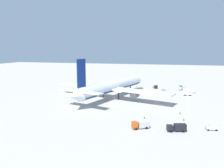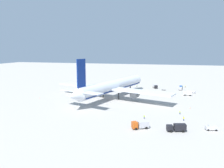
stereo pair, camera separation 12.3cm
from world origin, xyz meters
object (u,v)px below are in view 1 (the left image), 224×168
(airliner, at_px, (112,86))
(service_van, at_px, (212,127))
(service_truck_4, at_px, (188,93))
(service_truck_2, at_px, (140,125))
(service_truck_3, at_px, (155,86))
(ground_worker_3, at_px, (180,112))
(baggage_cart_0, at_px, (164,90))
(baggage_cart_1, at_px, (194,92))
(traffic_cone_2, at_px, (79,85))
(ground_worker_4, at_px, (137,86))
(service_truck_1, at_px, (181,88))
(traffic_cone_1, at_px, (190,108))
(service_truck_0, at_px, (177,127))
(traffic_cone_0, at_px, (40,98))
(ground_worker_1, at_px, (183,86))
(ground_worker_5, at_px, (184,119))
(ground_worker_2, at_px, (144,117))
(ground_worker_0, at_px, (185,86))

(airliner, relative_size, service_van, 16.78)
(service_truck_4, bearing_deg, airliner, 113.15)
(service_truck_2, xyz_separation_m, service_truck_3, (87.29, 0.69, -0.13))
(service_van, relative_size, ground_worker_3, 2.66)
(baggage_cart_0, relative_size, baggage_cart_1, 1.19)
(traffic_cone_2, bearing_deg, ground_worker_4, -84.46)
(baggage_cart_1, relative_size, ground_worker_3, 1.68)
(service_van, height_order, ground_worker_3, service_van)
(service_truck_1, distance_m, baggage_cart_1, 12.90)
(baggage_cart_0, relative_size, traffic_cone_1, 5.99)
(baggage_cart_0, bearing_deg, service_truck_1, -65.52)
(service_truck_0, distance_m, service_truck_2, 12.89)
(airliner, relative_size, traffic_cone_0, 134.15)
(ground_worker_1, bearing_deg, ground_worker_5, 177.57)
(airliner, relative_size, traffic_cone_1, 134.15)
(ground_worker_2, height_order, traffic_cone_1, ground_worker_2)
(ground_worker_3, bearing_deg, baggage_cart_1, -11.62)
(service_truck_3, relative_size, ground_worker_0, 3.71)
(ground_worker_1, distance_m, ground_worker_4, 34.57)
(ground_worker_3, bearing_deg, baggage_cart_0, 8.82)
(service_van, relative_size, traffic_cone_1, 8.00)
(airliner, bearing_deg, service_truck_3, -28.79)
(baggage_cart_0, bearing_deg, baggage_cart_1, -103.45)
(service_van, bearing_deg, service_truck_3, 17.35)
(baggage_cart_0, xyz_separation_m, ground_worker_1, (15.22, -13.54, 0.56))
(traffic_cone_0, bearing_deg, traffic_cone_1, -90.33)
(service_van, xyz_separation_m, traffic_cone_1, (28.96, 4.88, -0.76))
(service_truck_3, distance_m, traffic_cone_2, 60.43)
(baggage_cart_0, height_order, ground_worker_3, ground_worker_3)
(ground_worker_2, bearing_deg, airliner, 33.52)
(service_truck_1, bearing_deg, service_van, -174.68)
(service_truck_2, bearing_deg, traffic_cone_2, 35.86)
(service_truck_0, height_order, ground_worker_3, service_truck_0)
(service_truck_2, relative_size, baggage_cart_0, 1.98)
(baggage_cart_1, relative_size, traffic_cone_1, 5.05)
(service_truck_4, xyz_separation_m, ground_worker_2, (-53.60, 20.87, -0.76))
(service_truck_0, xyz_separation_m, baggage_cart_1, (74.57, -12.70, -0.76))
(service_truck_3, distance_m, ground_worker_5, 75.65)
(service_truck_2, xyz_separation_m, ground_worker_1, (95.09, -19.35, -0.72))
(airliner, bearing_deg, baggage_cart_1, -59.60)
(service_van, bearing_deg, ground_worker_4, 25.32)
(ground_worker_3, xyz_separation_m, traffic_cone_2, (62.11, 75.77, -0.56))
(baggage_cart_0, bearing_deg, ground_worker_4, 66.07)
(baggage_cart_1, relative_size, ground_worker_1, 1.70)
(ground_worker_0, relative_size, ground_worker_3, 1.03)
(service_truck_3, relative_size, ground_worker_5, 3.65)
(service_van, distance_m, ground_worker_2, 25.82)
(service_truck_1, distance_m, ground_worker_0, 10.75)
(ground_worker_0, relative_size, traffic_cone_1, 3.10)
(ground_worker_3, bearing_deg, ground_worker_1, -3.64)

